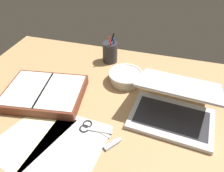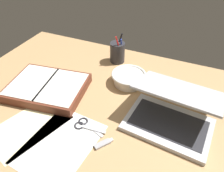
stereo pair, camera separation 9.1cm
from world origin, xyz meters
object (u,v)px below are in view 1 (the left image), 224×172
laptop (174,107)px  planner (45,93)px  bowl (125,77)px  pen_cup (110,52)px  scissors (89,127)px

laptop → planner: laptop is taller
bowl → planner: (-31.33, -20.48, -0.85)cm
pen_cup → bowl: bearing=-52.1°
laptop → pen_cup: (-35.46, 32.27, 0.66)cm
laptop → planner: bearing=-170.4°
laptop → scissors: laptop is taller
pen_cup → laptop: bearing=-42.3°
scissors → pen_cup: bearing=104.8°
bowl → pen_cup: bearing=127.9°
laptop → scissors: size_ratio=2.65×
scissors → bowl: bearing=86.3°
bowl → planner: bowl is taller
laptop → pen_cup: 47.95cm
planner → scissors: planner is taller
bowl → scissors: bearing=-101.5°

